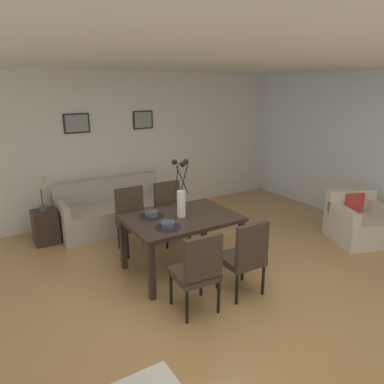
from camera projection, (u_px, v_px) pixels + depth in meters
ground_plane at (214, 298)px, 4.14m from camera, size 9.00×9.00×0.00m
back_wall_panel at (110, 147)px, 6.42m from camera, size 9.00×0.10×2.60m
side_window_wall at (382, 151)px, 5.95m from camera, size 0.10×6.30×2.60m
ceiling_panel at (196, 56)px, 3.72m from camera, size 9.00×7.20×0.08m
dining_table at (181, 223)px, 4.62m from camera, size 1.40×0.98×0.74m
dining_chair_near_left at (198, 269)px, 3.75m from camera, size 0.47×0.47×0.92m
dining_chair_near_right at (133, 216)px, 5.26m from camera, size 0.46×0.46×0.92m
dining_chair_far_left at (245, 255)px, 4.07m from camera, size 0.45×0.45×0.92m
dining_chair_far_right at (170, 209)px, 5.57m from camera, size 0.46×0.46×0.92m
centerpiece_vase at (181, 195)px, 4.51m from camera, size 0.21×0.23×0.73m
placemat_near_left at (168, 227)px, 4.25m from camera, size 0.32×0.32×0.01m
bowl_near_left at (168, 224)px, 4.24m from camera, size 0.17×0.17×0.07m
placemat_near_right at (152, 216)px, 4.61m from camera, size 0.32×0.32×0.01m
bowl_near_right at (151, 213)px, 4.60m from camera, size 0.17×0.17×0.07m
sofa at (114, 211)px, 6.16m from camera, size 1.84×0.84×0.80m
side_table at (46, 227)px, 5.54m from camera, size 0.36×0.36×0.52m
table_lamp at (41, 187)px, 5.36m from camera, size 0.22×0.22×0.51m
armchair at (359, 223)px, 5.63m from camera, size 1.04×1.04×0.75m
framed_picture_left at (77, 123)px, 5.95m from camera, size 0.42×0.03×0.32m
framed_picture_center at (143, 120)px, 6.56m from camera, size 0.38×0.03×0.33m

